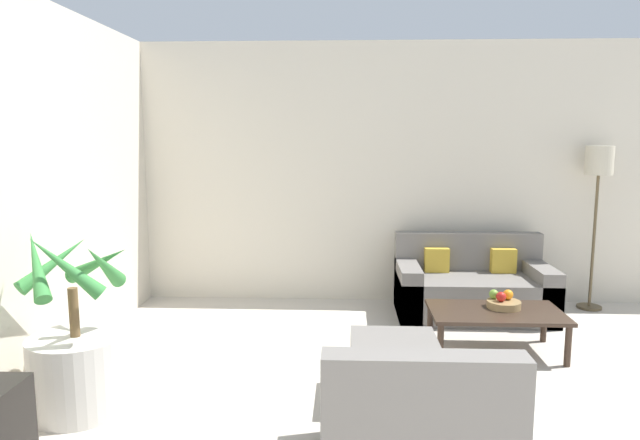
{
  "coord_description": "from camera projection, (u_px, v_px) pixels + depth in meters",
  "views": [
    {
      "loc": [
        -1.37,
        -0.31,
        1.74
      ],
      "look_at": [
        -1.58,
        4.71,
        1.0
      ],
      "focal_mm": 32.0,
      "sensor_mm": 36.0,
      "label": 1
    }
  ],
  "objects": [
    {
      "name": "armchair",
      "position": [
        414.0,
        434.0,
        2.87
      ],
      "size": [
        0.91,
        0.86,
        0.8
      ],
      "color": "slate",
      "rests_on": "ground_plane"
    },
    {
      "name": "coffee_table",
      "position": [
        496.0,
        315.0,
        4.59
      ],
      "size": [
        1.05,
        0.62,
        0.35
      ],
      "color": "#38281E",
      "rests_on": "ground_plane"
    },
    {
      "name": "apple_red",
      "position": [
        501.0,
        297.0,
        4.62
      ],
      "size": [
        0.08,
        0.08,
        0.08
      ],
      "color": "red",
      "rests_on": "fruit_bowl"
    },
    {
      "name": "wall_back",
      "position": [
        476.0,
        174.0,
        5.91
      ],
      "size": [
        8.55,
        0.06,
        2.7
      ],
      "color": "beige",
      "rests_on": "ground_plane"
    },
    {
      "name": "apple_green",
      "position": [
        494.0,
        294.0,
        4.7
      ],
      "size": [
        0.08,
        0.08,
        0.08
      ],
      "color": "olive",
      "rests_on": "fruit_bowl"
    },
    {
      "name": "orange_fruit",
      "position": [
        508.0,
        295.0,
        4.68
      ],
      "size": [
        0.08,
        0.08,
        0.08
      ],
      "color": "orange",
      "rests_on": "fruit_bowl"
    },
    {
      "name": "potted_palm",
      "position": [
        77.0,
        360.0,
        3.6
      ],
      "size": [
        0.69,
        0.68,
        1.2
      ],
      "color": "beige",
      "rests_on": "ground_plane"
    },
    {
      "name": "sofa_loveseat",
      "position": [
        472.0,
        289.0,
        5.56
      ],
      "size": [
        1.46,
        0.79,
        0.78
      ],
      "color": "slate",
      "rests_on": "ground_plane"
    },
    {
      "name": "ottoman",
      "position": [
        394.0,
        369.0,
        3.79
      ],
      "size": [
        0.57,
        0.56,
        0.41
      ],
      "color": "slate",
      "rests_on": "ground_plane"
    },
    {
      "name": "fruit_bowl",
      "position": [
        504.0,
        304.0,
        4.65
      ],
      "size": [
        0.27,
        0.27,
        0.06
      ],
      "color": "#997A4C",
      "rests_on": "coffee_table"
    },
    {
      "name": "floor_lamp",
      "position": [
        598.0,
        175.0,
        5.62
      ],
      "size": [
        0.26,
        0.26,
        1.65
      ],
      "color": "brown",
      "rests_on": "ground_plane"
    }
  ]
}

